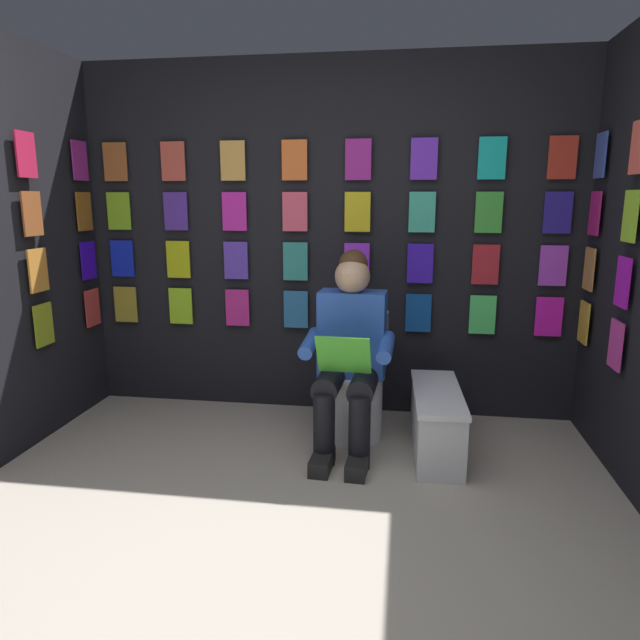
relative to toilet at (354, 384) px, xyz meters
The scene contains 5 objects.
ground_plane 1.69m from the toilet, 81.84° to the left, with size 30.00×30.00×0.00m, color #B2A899.
display_wall_back 1.02m from the toilet, 62.98° to the right, with size 3.47×0.14×2.40m.
toilet is the anchor object (origin of this frame).
person_reading 0.35m from the toilet, 87.44° to the left, with size 0.54×0.70×1.19m.
comic_longbox_near 0.57m from the toilet, 156.56° to the left, with size 0.30×0.82×0.39m.
Camera 1 is at (-0.53, 1.80, 1.49)m, focal length 31.80 mm.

